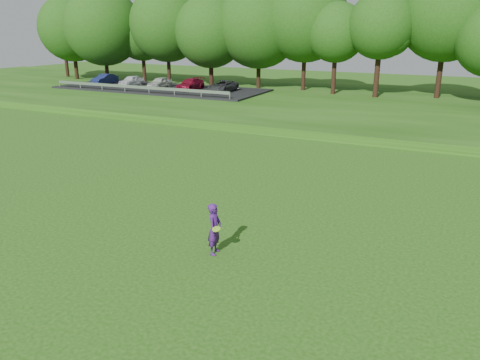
% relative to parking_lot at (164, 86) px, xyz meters
% --- Properties ---
extents(ground, '(140.00, 140.00, 0.00)m').
position_rel_parking_lot_xyz_m(ground, '(23.39, -32.81, -1.03)').
color(ground, '#1A480D').
rests_on(ground, ground).
extents(berm, '(130.00, 30.00, 0.60)m').
position_rel_parking_lot_xyz_m(berm, '(23.39, 1.19, -0.73)').
color(berm, '#1A480D').
rests_on(berm, ground).
extents(walking_path, '(130.00, 1.60, 0.04)m').
position_rel_parking_lot_xyz_m(walking_path, '(23.39, -12.81, -1.01)').
color(walking_path, gray).
rests_on(walking_path, ground).
extents(treeline, '(104.00, 7.00, 15.00)m').
position_rel_parking_lot_xyz_m(treeline, '(23.39, 5.19, 7.07)').
color(treeline, '#1E4610').
rests_on(treeline, berm).
extents(parking_lot, '(24.00, 9.00, 1.38)m').
position_rel_parking_lot_xyz_m(parking_lot, '(0.00, 0.00, 0.00)').
color(parking_lot, black).
rests_on(parking_lot, berm).
extents(woman, '(0.62, 0.76, 1.80)m').
position_rel_parking_lot_xyz_m(woman, '(23.85, -31.33, -0.13)').
color(woman, '#46186E').
rests_on(woman, ground).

